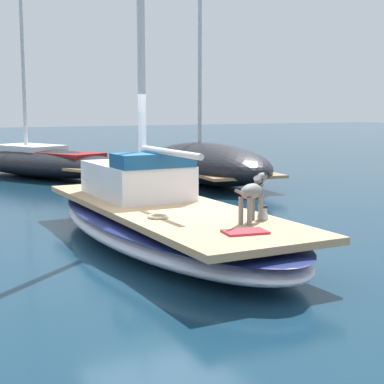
{
  "coord_description": "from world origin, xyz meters",
  "views": [
    {
      "loc": [
        -4.11,
        -8.95,
        2.28
      ],
      "look_at": [
        0.0,
        -1.0,
        1.01
      ],
      "focal_mm": 56.25,
      "sensor_mm": 36.0,
      "label": 1
    }
  ],
  "objects_px": {
    "deck_towel": "(245,232)",
    "moored_boat_starboard_side": "(208,162)",
    "dog_grey": "(253,193)",
    "moored_boat_far_astern": "(41,161)",
    "deck_winch": "(263,213)",
    "sailboat_main": "(164,225)",
    "coiled_rope": "(158,216)"
  },
  "relations": [
    {
      "from": "moored_boat_far_astern",
      "to": "moored_boat_starboard_side",
      "type": "relative_size",
      "value": 1.2
    },
    {
      "from": "deck_towel",
      "to": "moored_boat_far_astern",
      "type": "relative_size",
      "value": 0.07
    },
    {
      "from": "moored_boat_starboard_side",
      "to": "dog_grey",
      "type": "bearing_deg",
      "value": -115.15
    },
    {
      "from": "deck_winch",
      "to": "moored_boat_starboard_side",
      "type": "height_order",
      "value": "moored_boat_starboard_side"
    },
    {
      "from": "deck_towel",
      "to": "moored_boat_starboard_side",
      "type": "relative_size",
      "value": 0.08
    },
    {
      "from": "dog_grey",
      "to": "moored_boat_far_astern",
      "type": "relative_size",
      "value": 0.1
    },
    {
      "from": "coiled_rope",
      "to": "deck_towel",
      "type": "height_order",
      "value": "coiled_rope"
    },
    {
      "from": "sailboat_main",
      "to": "coiled_rope",
      "type": "height_order",
      "value": "coiled_rope"
    },
    {
      "from": "deck_towel",
      "to": "moored_boat_starboard_side",
      "type": "xyz_separation_m",
      "value": [
        4.62,
        9.37,
        -0.06
      ]
    },
    {
      "from": "dog_grey",
      "to": "coiled_rope",
      "type": "relative_size",
      "value": 2.61
    },
    {
      "from": "deck_winch",
      "to": "deck_towel",
      "type": "height_order",
      "value": "deck_winch"
    },
    {
      "from": "deck_winch",
      "to": "coiled_rope",
      "type": "xyz_separation_m",
      "value": [
        -1.29,
        0.82,
        -0.08
      ]
    },
    {
      "from": "dog_grey",
      "to": "moored_boat_far_astern",
      "type": "bearing_deg",
      "value": 89.66
    },
    {
      "from": "deck_towel",
      "to": "moored_boat_starboard_side",
      "type": "distance_m",
      "value": 10.45
    },
    {
      "from": "sailboat_main",
      "to": "deck_winch",
      "type": "xyz_separation_m",
      "value": [
        0.73,
        -1.82,
        0.42
      ]
    },
    {
      "from": "deck_winch",
      "to": "moored_boat_far_astern",
      "type": "height_order",
      "value": "moored_boat_far_astern"
    },
    {
      "from": "moored_boat_far_astern",
      "to": "dog_grey",
      "type": "bearing_deg",
      "value": -90.34
    },
    {
      "from": "coiled_rope",
      "to": "sailboat_main",
      "type": "bearing_deg",
      "value": 60.81
    },
    {
      "from": "dog_grey",
      "to": "moored_boat_starboard_side",
      "type": "bearing_deg",
      "value": 64.85
    },
    {
      "from": "deck_winch",
      "to": "sailboat_main",
      "type": "bearing_deg",
      "value": 111.88
    },
    {
      "from": "sailboat_main",
      "to": "moored_boat_far_astern",
      "type": "height_order",
      "value": "moored_boat_far_astern"
    },
    {
      "from": "sailboat_main",
      "to": "dog_grey",
      "type": "relative_size",
      "value": 8.56
    },
    {
      "from": "dog_grey",
      "to": "moored_boat_starboard_side",
      "type": "relative_size",
      "value": 0.12
    },
    {
      "from": "dog_grey",
      "to": "deck_towel",
      "type": "distance_m",
      "value": 0.86
    },
    {
      "from": "sailboat_main",
      "to": "moored_boat_starboard_side",
      "type": "xyz_separation_m",
      "value": [
        4.62,
        6.89,
        0.28
      ]
    },
    {
      "from": "sailboat_main",
      "to": "dog_grey",
      "type": "bearing_deg",
      "value": -75.36
    },
    {
      "from": "deck_towel",
      "to": "moored_boat_far_astern",
      "type": "xyz_separation_m",
      "value": [
        0.56,
        13.46,
        -0.17
      ]
    },
    {
      "from": "dog_grey",
      "to": "moored_boat_far_astern",
      "type": "height_order",
      "value": "moored_boat_far_astern"
    },
    {
      "from": "coiled_rope",
      "to": "moored_boat_starboard_side",
      "type": "height_order",
      "value": "moored_boat_starboard_side"
    },
    {
      "from": "deck_winch",
      "to": "deck_towel",
      "type": "xyz_separation_m",
      "value": [
        -0.72,
        -0.67,
        -0.08
      ]
    },
    {
      "from": "coiled_rope",
      "to": "moored_boat_starboard_side",
      "type": "bearing_deg",
      "value": 56.69
    },
    {
      "from": "deck_winch",
      "to": "moored_boat_far_astern",
      "type": "xyz_separation_m",
      "value": [
        -0.16,
        12.8,
        -0.25
      ]
    }
  ]
}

